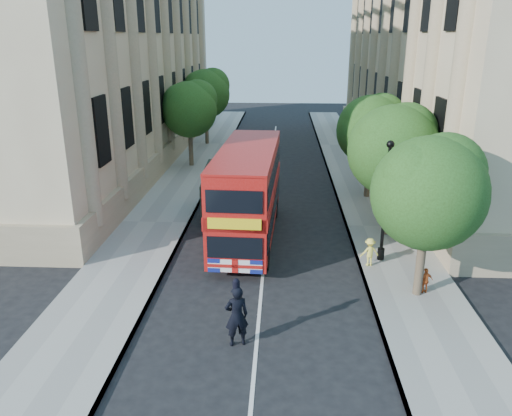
# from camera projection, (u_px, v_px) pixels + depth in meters

# --- Properties ---
(ground) EXTENTS (120.00, 120.00, 0.00)m
(ground) POSITION_uv_depth(u_px,v_px,m) (257.00, 338.00, 16.04)
(ground) COLOR black
(ground) RESTS_ON ground
(pavement_right) EXTENTS (3.50, 80.00, 0.12)m
(pavement_right) POSITION_uv_depth(u_px,v_px,m) (381.00, 227.00, 25.17)
(pavement_right) COLOR gray
(pavement_right) RESTS_ON ground
(pavement_left) EXTENTS (3.50, 80.00, 0.12)m
(pavement_left) POSITION_uv_depth(u_px,v_px,m) (156.00, 223.00, 25.75)
(pavement_left) COLOR gray
(pavement_left) RESTS_ON ground
(building_right) EXTENTS (12.00, 38.00, 18.00)m
(building_right) POSITION_uv_depth(u_px,v_px,m) (470.00, 39.00, 35.08)
(building_right) COLOR tan
(building_right) RESTS_ON ground
(building_left) EXTENTS (12.00, 38.00, 18.00)m
(building_left) POSITION_uv_depth(u_px,v_px,m) (86.00, 39.00, 36.45)
(building_left) COLOR tan
(building_left) RESTS_ON ground
(tree_right_near) EXTENTS (4.00, 4.00, 6.08)m
(tree_right_near) POSITION_uv_depth(u_px,v_px,m) (430.00, 187.00, 17.23)
(tree_right_near) COLOR #473828
(tree_right_near) RESTS_ON ground
(tree_right_mid) EXTENTS (4.20, 4.20, 6.37)m
(tree_right_mid) POSITION_uv_depth(u_px,v_px,m) (394.00, 146.00, 22.83)
(tree_right_mid) COLOR #473828
(tree_right_mid) RESTS_ON ground
(tree_right_far) EXTENTS (4.00, 4.00, 6.15)m
(tree_right_far) POSITION_uv_depth(u_px,v_px,m) (372.00, 126.00, 28.54)
(tree_right_far) COLOR #473828
(tree_right_far) RESTS_ON ground
(tree_left_far) EXTENTS (4.00, 4.00, 6.30)m
(tree_left_far) POSITION_uv_depth(u_px,v_px,m) (190.00, 106.00, 35.69)
(tree_left_far) COLOR #473828
(tree_left_far) RESTS_ON ground
(tree_left_back) EXTENTS (4.20, 4.20, 6.65)m
(tree_left_back) POSITION_uv_depth(u_px,v_px,m) (206.00, 91.00, 43.16)
(tree_left_back) COLOR #473828
(tree_left_back) RESTS_ON ground
(lamp_post) EXTENTS (0.32, 0.32, 5.16)m
(lamp_post) POSITION_uv_depth(u_px,v_px,m) (385.00, 206.00, 20.64)
(lamp_post) COLOR black
(lamp_post) RESTS_ON pavement_right
(double_decker_bus) EXTENTS (2.86, 9.40, 4.30)m
(double_decker_bus) POSITION_uv_depth(u_px,v_px,m) (248.00, 191.00, 23.19)
(double_decker_bus) COLOR #A10F0B
(double_decker_bus) RESTS_ON ground
(box_van) EXTENTS (1.99, 4.57, 2.58)m
(box_van) POSITION_uv_depth(u_px,v_px,m) (222.00, 192.00, 26.75)
(box_van) COLOR black
(box_van) RESTS_ON ground
(police_constable) EXTENTS (0.85, 0.69, 2.03)m
(police_constable) POSITION_uv_depth(u_px,v_px,m) (237.00, 316.00, 15.37)
(police_constable) COLOR black
(police_constable) RESTS_ON ground
(woman_pedestrian) EXTENTS (1.05, 1.01, 1.70)m
(woman_pedestrian) POSITION_uv_depth(u_px,v_px,m) (401.00, 223.00, 23.14)
(woman_pedestrian) COLOR beige
(woman_pedestrian) RESTS_ON pavement_right
(child_a) EXTENTS (0.63, 0.40, 0.99)m
(child_a) POSITION_uv_depth(u_px,v_px,m) (425.00, 281.00, 18.46)
(child_a) COLOR orange
(child_a) RESTS_ON pavement_right
(child_b) EXTENTS (0.85, 0.60, 1.20)m
(child_b) POSITION_uv_depth(u_px,v_px,m) (370.00, 252.00, 20.66)
(child_b) COLOR #FBEB55
(child_b) RESTS_ON pavement_right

